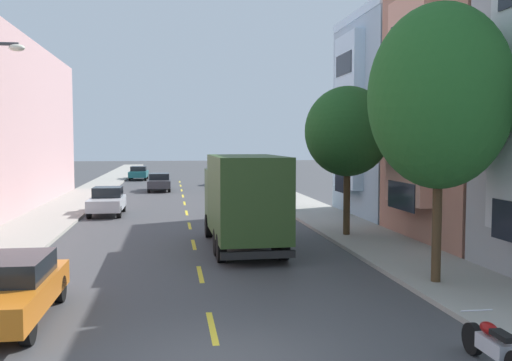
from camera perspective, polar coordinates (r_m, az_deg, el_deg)
The scene contains 16 objects.
ground_plane at distance 40.21m, azimuth -7.31°, elevation -1.83°, with size 160.00×160.00×0.00m, color #424244.
sidewalk_left at distance 38.72m, azimuth -17.81°, elevation -2.11°, with size 3.20×120.00×0.14m, color #A39E93.
sidewalk_right at distance 39.03m, azimuth 3.24°, elevation -1.88°, with size 3.20×120.00×0.14m, color #A39E93.
lane_centerline_dashes at distance 34.75m, azimuth -7.11°, elevation -2.73°, with size 0.14×47.20×0.01m.
townhouse_third_powder_blue at distance 32.35m, azimuth 18.08°, elevation 5.81°, with size 10.62×7.54×10.76m.
street_tree_nearest at distance 16.34m, azimuth 17.98°, elevation 8.01°, with size 3.88×3.88×7.63m.
street_tree_second at distance 23.83m, azimuth 9.19°, elevation 4.88°, with size 3.54×3.54×6.17m.
delivery_box_truck at distance 21.04m, azimuth -1.28°, elevation -1.68°, with size 2.51×7.19×3.51m.
parked_pickup_navy at distance 51.95m, azimuth -2.88°, elevation 0.41°, with size 2.02×5.31×1.73m.
parked_wagon_black at distance 43.28m, azimuth -1.65°, elevation -0.33°, with size 1.93×4.74×1.50m.
parked_sedan_teal at distance 60.84m, azimuth -11.72°, elevation 0.77°, with size 1.88×4.53×1.43m.
parked_sedan_orange at distance 13.97m, azimuth -23.61°, elevation -9.93°, with size 1.86×4.52×1.43m.
parked_hatchback_silver at distance 32.19m, azimuth -14.74°, elevation -2.01°, with size 1.76×4.01×1.50m.
parked_sedan_forest at distance 33.28m, azimuth 0.31°, elevation -1.70°, with size 1.87×4.53×1.43m.
moving_charcoal_sedan at distance 46.96m, azimuth -9.69°, elevation -0.11°, with size 1.80×4.50×1.43m.
parked_motorcycle at distance 11.21m, azimuth 22.79°, elevation -15.15°, with size 0.62×2.05×0.90m.
Camera 1 is at (-0.84, -10.00, 4.02)m, focal length 39.77 mm.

